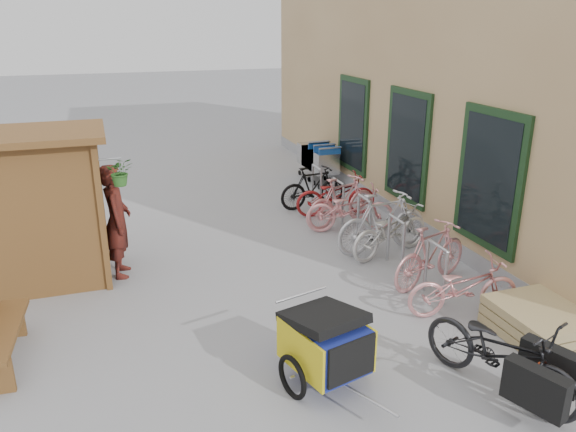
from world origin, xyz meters
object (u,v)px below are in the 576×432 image
object	(u,v)px
cargo_bike	(503,354)
bike_2	(390,230)
bike_0	(463,287)
bike_1	(431,254)
child_trailer	(326,342)
bike_6	(336,195)
bike_4	(350,209)
bike_7	(313,187)
bike_5	(342,201)
shopping_carts	(318,158)
bike_3	(383,222)
pallet_stack	(540,322)
kiosk	(30,188)
person_kiosk	(117,221)

from	to	relation	value
cargo_bike	bike_2	size ratio (longest dim) A/B	1.14
bike_0	bike_1	world-z (taller)	bike_1
child_trailer	bike_6	size ratio (longest dim) A/B	0.97
bike_4	cargo_bike	bearing A→B (deg)	-172.38
bike_6	bike_7	bearing A→B (deg)	30.18
bike_4	bike_5	bearing A→B (deg)	16.93
bike_0	bike_6	bearing A→B (deg)	9.43
shopping_carts	bike_6	world-z (taller)	shopping_carts
bike_1	bike_5	world-z (taller)	bike_5
child_trailer	cargo_bike	size ratio (longest dim) A/B	0.84
bike_3	pallet_stack	bearing A→B (deg)	-175.44
kiosk	bike_1	size ratio (longest dim) A/B	1.49
shopping_carts	bike_6	xyz separation A→B (m)	(-0.61, -2.60, -0.16)
child_trailer	kiosk	bearing A→B (deg)	115.06
bike_0	bike_3	size ratio (longest dim) A/B	0.88
child_trailer	bike_5	xyz separation A→B (m)	(2.29, 4.73, -0.03)
kiosk	bike_7	size ratio (longest dim) A/B	1.60
child_trailer	bike_3	xyz separation A→B (m)	(2.43, 3.26, 0.02)
bike_2	bike_3	world-z (taller)	bike_3
bike_0	bike_2	xyz separation A→B (m)	(0.06, 2.23, 0.03)
bike_0	bike_3	distance (m)	2.42
bike_2	kiosk	bearing A→B (deg)	65.05
bike_7	kiosk	bearing A→B (deg)	105.12
pallet_stack	bike_5	world-z (taller)	bike_5
shopping_carts	cargo_bike	xyz separation A→B (m)	(-1.26, -8.73, -0.12)
pallet_stack	bike_2	bearing A→B (deg)	100.18
kiosk	bike_5	distance (m)	5.69
bike_4	child_trailer	bearing A→B (deg)	165.64
pallet_stack	shopping_carts	world-z (taller)	shopping_carts
bike_3	bike_5	distance (m)	1.48
bike_0	bike_2	bearing A→B (deg)	7.85
pallet_stack	cargo_bike	bearing A→B (deg)	-147.49
bike_1	bike_5	xyz separation A→B (m)	(-0.23, 2.89, 0.01)
bike_4	bike_6	size ratio (longest dim) A/B	1.01
person_kiosk	bike_5	xyz separation A→B (m)	(4.34, 0.97, -0.42)
kiosk	bike_0	size ratio (longest dim) A/B	1.54
bike_0	bike_6	distance (m)	4.49
shopping_carts	cargo_bike	bearing A→B (deg)	-98.22
bike_1	bike_6	distance (m)	3.50
bike_7	person_kiosk	bearing A→B (deg)	111.64
bike_6	bike_7	xyz separation A→B (m)	(-0.27, 0.63, 0.02)
bike_0	bike_1	size ratio (longest dim) A/B	0.97
kiosk	bike_5	bearing A→B (deg)	8.73
pallet_stack	kiosk	bearing A→B (deg)	148.34
child_trailer	cargo_bike	world-z (taller)	cargo_bike
kiosk	bike_0	xyz separation A→B (m)	(5.66, -3.03, -1.13)
person_kiosk	child_trailer	bearing A→B (deg)	-146.05
shopping_carts	person_kiosk	distance (m)	6.58
bike_2	bike_5	size ratio (longest dim) A/B	1.03
bike_5	cargo_bike	bearing A→B (deg)	159.21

